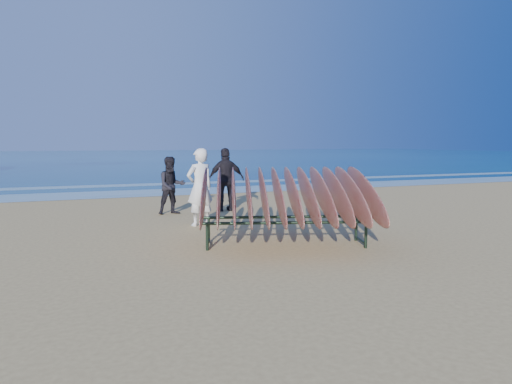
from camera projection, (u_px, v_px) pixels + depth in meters
ground at (271, 245)px, 8.81m from camera, size 120.00×120.00×0.00m
ocean at (110, 157)px, 59.92m from camera, size 160.00×160.00×0.00m
foam_near at (174, 192)px, 18.10m from camera, size 160.00×160.00×0.00m
foam_far at (160, 184)px, 21.35m from camera, size 160.00×160.00×0.00m
surfboard_rack at (285, 195)px, 8.68m from camera, size 3.89×3.70×1.65m
person_white at (200, 187)px, 10.79m from camera, size 0.76×0.59×1.84m
person_dark_a at (172, 186)px, 12.48m from camera, size 0.83×0.69×1.58m
person_dark_b at (226, 180)px, 13.08m from camera, size 1.08×0.49×1.81m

